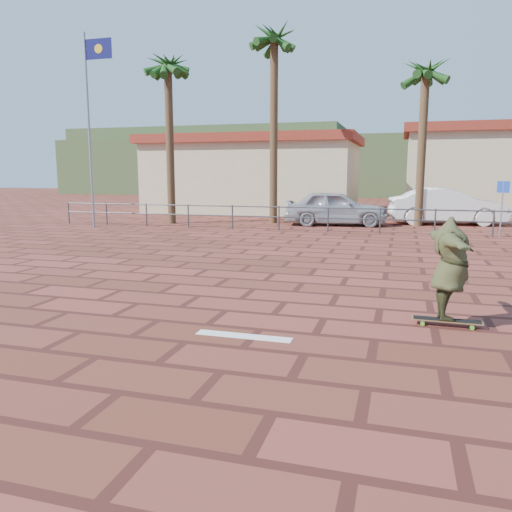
% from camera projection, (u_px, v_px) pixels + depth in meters
% --- Properties ---
extents(ground, '(120.00, 120.00, 0.00)m').
position_uv_depth(ground, '(226.00, 311.00, 8.44)').
color(ground, brown).
rests_on(ground, ground).
extents(paint_stripe, '(1.40, 0.22, 0.01)m').
position_uv_depth(paint_stripe, '(244.00, 336.00, 7.11)').
color(paint_stripe, white).
rests_on(paint_stripe, ground).
extents(guardrail, '(24.06, 0.06, 1.00)m').
position_uv_depth(guardrail, '(328.00, 215.00, 19.69)').
color(guardrail, '#47494F').
rests_on(guardrail, ground).
extents(flagpole, '(1.30, 0.10, 8.00)m').
position_uv_depth(flagpole, '(91.00, 117.00, 20.83)').
color(flagpole, gray).
rests_on(flagpole, ground).
extents(palm_far_left, '(2.40, 2.40, 8.25)m').
position_uv_depth(palm_far_left, '(168.00, 70.00, 22.18)').
color(palm_far_left, brown).
rests_on(palm_far_left, ground).
extents(palm_left, '(2.40, 2.40, 9.45)m').
position_uv_depth(palm_left, '(274.00, 45.00, 22.17)').
color(palm_left, brown).
rests_on(palm_left, ground).
extents(palm_center, '(2.40, 2.40, 7.75)m').
position_uv_depth(palm_center, '(426.00, 76.00, 21.11)').
color(palm_center, brown).
rests_on(palm_center, ground).
extents(building_west, '(12.60, 7.60, 4.50)m').
position_uv_depth(building_west, '(254.00, 174.00, 30.56)').
color(building_west, beige).
rests_on(building_west, ground).
extents(building_east, '(10.60, 6.60, 5.00)m').
position_uv_depth(building_east, '(498.00, 169.00, 28.54)').
color(building_east, beige).
rests_on(building_east, ground).
extents(hill_front, '(70.00, 18.00, 6.00)m').
position_uv_depth(hill_front, '(378.00, 167.00, 55.30)').
color(hill_front, '#384C28').
rests_on(hill_front, ground).
extents(hill_back, '(35.00, 14.00, 8.00)m').
position_uv_depth(hill_back, '(212.00, 161.00, 66.90)').
color(hill_back, '#384C28').
rests_on(hill_back, ground).
extents(longboard, '(1.02, 0.25, 0.10)m').
position_uv_depth(longboard, '(447.00, 321.00, 7.58)').
color(longboard, olive).
rests_on(longboard, ground).
extents(skateboarder, '(0.86, 1.99, 1.57)m').
position_uv_depth(skateboarder, '(450.00, 269.00, 7.45)').
color(skateboarder, '#383B20').
rests_on(skateboarder, longboard).
extents(car_silver, '(4.77, 2.49, 1.55)m').
position_uv_depth(car_silver, '(336.00, 208.00, 22.31)').
color(car_silver, '#A6A7AD').
rests_on(car_silver, ground).
extents(car_white, '(5.23, 2.42, 1.66)m').
position_uv_depth(car_white, '(447.00, 206.00, 22.62)').
color(car_white, white).
rests_on(car_white, ground).
extents(street_sign, '(0.40, 0.15, 2.02)m').
position_uv_depth(street_sign, '(503.00, 198.00, 17.85)').
color(street_sign, gray).
rests_on(street_sign, ground).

